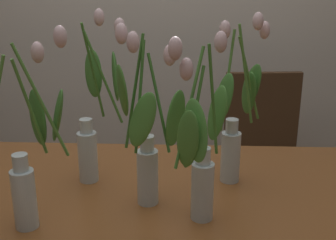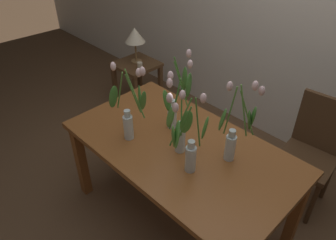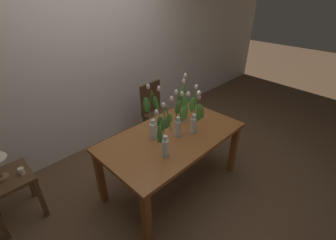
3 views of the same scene
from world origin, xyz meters
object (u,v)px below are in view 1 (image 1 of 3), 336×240
Objects in this scene: tulip_vase_1 at (24,159)px; tulip_vase_2 at (94,126)px; dining_chair at (264,152)px; tulip_vase_4 at (147,143)px; tulip_vase_3 at (236,123)px; tulip_vase_0 at (201,158)px; dining_table at (140,219)px.

tulip_vase_1 is 0.34m from tulip_vase_2.
dining_chair is at bearing 51.17° from tulip_vase_1.
tulip_vase_2 is at bearing 135.47° from tulip_vase_4.
dining_chair is at bearing 72.25° from tulip_vase_3.
tulip_vase_4 is at bearing 153.54° from tulip_vase_0.
tulip_vase_3 reaches higher than dining_chair.
tulip_vase_1 is at bearing -128.83° from dining_chair.
tulip_vase_2 is (-0.17, 0.13, 0.29)m from dining_table.
dining_chair is (0.57, 0.90, -0.12)m from dining_table.
tulip_vase_1 is 1.01× the size of tulip_vase_4.
dining_chair reaches higher than dining_table.
tulip_vase_1 is at bearing -161.46° from tulip_vase_4.
tulip_vase_3 is (0.63, 0.32, 0.00)m from tulip_vase_1.
tulip_vase_4 is at bearing -144.37° from tulip_vase_3.
dining_table is 0.47m from tulip_vase_3.
tulip_vase_1 is 0.70m from tulip_vase_3.
tulip_vase_0 is 0.97× the size of tulip_vase_1.
tulip_vase_3 is 0.36m from tulip_vase_4.
dining_chair is at bearing 61.17° from tulip_vase_4.
tulip_vase_3 is at bearing 35.63° from tulip_vase_4.
tulip_vase_0 is 1.19m from dining_chair.
tulip_vase_0 is 0.46m from tulip_vase_2.
tulip_vase_0 reaches higher than dining_chair.
tulip_vase_4 is (0.04, -0.07, 0.31)m from dining_table.
dining_chair is (0.24, 0.76, -0.43)m from tulip_vase_3.
tulip_vase_1 is 0.36m from tulip_vase_4.
dining_table is 0.36m from tulip_vase_2.
tulip_vase_0 is (0.20, -0.15, 0.30)m from dining_table.
dining_table is 0.39m from tulip_vase_0.
tulip_vase_1 reaches higher than tulip_vase_4.
tulip_vase_2 is 1.14m from dining_chair.
tulip_vase_0 is at bearing -113.75° from tulip_vase_3.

